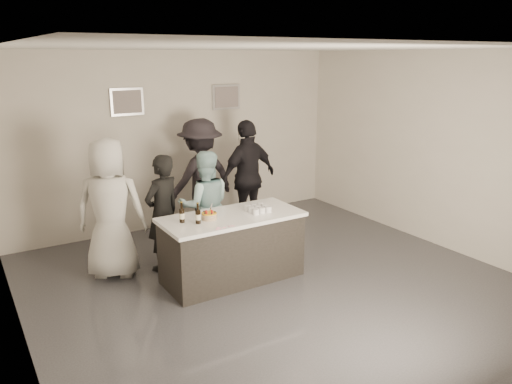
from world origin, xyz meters
The scene contains 19 objects.
floor centered at (0.00, 0.00, 0.00)m, with size 6.00×6.00×0.00m, color #3D3D42.
ceiling centered at (0.00, 0.00, 3.00)m, with size 6.00×6.00×0.00m, color white.
wall_back centered at (0.00, 3.00, 1.50)m, with size 6.00×0.04×3.00m, color beige.
wall_front centered at (0.00, -3.00, 1.50)m, with size 6.00×0.04×3.00m, color beige.
wall_left centered at (-3.00, 0.00, 1.50)m, with size 0.04×6.00×3.00m, color beige.
wall_right centered at (3.00, 0.00, 1.50)m, with size 0.04×6.00×3.00m, color beige.
picture_left centered at (-0.90, 2.97, 2.20)m, with size 0.54×0.04×0.44m, color #B2B2B7.
picture_right centered at (0.90, 2.97, 2.20)m, with size 0.54×0.04×0.44m, color #B2B2B7.
bar_counter centered at (-0.40, 0.47, 0.45)m, with size 1.86×0.86×0.90m, color white.
cake centered at (-0.72, 0.47, 0.94)m, with size 0.20×0.20×0.07m, color yellow.
beer_bottle_a centered at (-1.06, 0.54, 1.03)m, with size 0.07×0.07×0.26m, color black.
beer_bottle_b centered at (-0.91, 0.40, 1.03)m, with size 0.07×0.07×0.26m, color black.
tumbler_cluster centered at (-0.01, 0.43, 0.94)m, with size 0.30×0.30×0.08m, color #C46912.
candles centered at (-0.71, 0.11, 0.90)m, with size 0.24×0.08×0.01m, color pink.
person_main_black centered at (-1.03, 1.28, 0.82)m, with size 0.60×0.39×1.64m, color black.
person_main_blue centered at (-0.37, 1.32, 0.81)m, with size 0.78×0.61×1.61m, color #A1CFD3.
person_guest_left centered at (-1.71, 1.42, 0.95)m, with size 0.93×0.60×1.90m, color silver.
person_guest_right centered at (0.76, 1.98, 0.96)m, with size 1.12×0.47×1.91m, color black.
person_guest_back centered at (0.02, 2.25, 0.97)m, with size 1.26×0.72×1.95m, color black.
Camera 1 is at (-3.38, -4.97, 2.92)m, focal length 35.00 mm.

